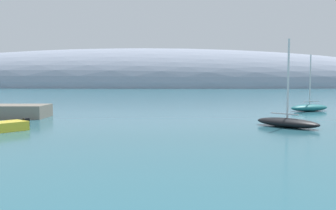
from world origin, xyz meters
TOP-DOWN VIEW (x-y plane):
  - distant_ridge at (-22.75, 189.78)m, footprint 330.03×65.79m
  - sailboat_teal_near_shore at (17.92, 41.31)m, footprint 5.93×4.04m
  - sailboat_black_mid_mooring at (10.44, 25.51)m, footprint 5.49×5.55m

SIDE VIEW (x-z plane):
  - distant_ridge at x=-22.75m, z-range -20.79..20.79m
  - sailboat_black_mid_mooring at x=10.44m, z-range -3.28..4.21m
  - sailboat_teal_near_shore at x=17.92m, z-range -3.11..4.11m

